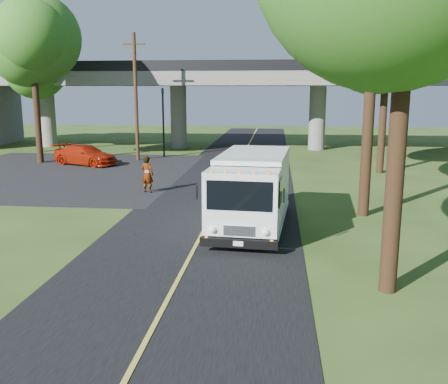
# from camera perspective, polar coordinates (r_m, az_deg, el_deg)

# --- Properties ---
(ground) EXTENTS (120.00, 120.00, 0.00)m
(ground) POSITION_cam_1_polar(r_m,az_deg,el_deg) (12.78, -6.28, -11.87)
(ground) COLOR #2D491A
(ground) RESTS_ON ground
(road) EXTENTS (7.00, 90.00, 0.02)m
(road) POSITION_cam_1_polar(r_m,az_deg,el_deg) (22.18, -0.83, -1.59)
(road) COLOR black
(road) RESTS_ON ground
(parking_lot) EXTENTS (16.00, 18.00, 0.01)m
(parking_lot) POSITION_cam_1_polar(r_m,az_deg,el_deg) (32.82, -18.53, 2.13)
(parking_lot) COLOR black
(parking_lot) RESTS_ON ground
(lane_line) EXTENTS (0.12, 90.00, 0.01)m
(lane_line) POSITION_cam_1_polar(r_m,az_deg,el_deg) (22.18, -0.83, -1.54)
(lane_line) COLOR gold
(lane_line) RESTS_ON road
(overpass) EXTENTS (54.00, 10.00, 7.30)m
(overpass) POSITION_cam_1_polar(r_m,az_deg,el_deg) (43.52, 2.66, 10.93)
(overpass) COLOR slate
(overpass) RESTS_ON ground
(traffic_signal) EXTENTS (0.18, 0.22, 5.20)m
(traffic_signal) POSITION_cam_1_polar(r_m,az_deg,el_deg) (38.46, -6.97, 8.75)
(traffic_signal) COLOR black
(traffic_signal) RESTS_ON ground
(utility_pole) EXTENTS (1.60, 0.26, 9.00)m
(utility_pole) POSITION_cam_1_polar(r_m,az_deg,el_deg) (36.85, -10.04, 10.70)
(utility_pole) COLOR #472D19
(utility_pole) RESTS_ON ground
(tree_right_far) EXTENTS (5.77, 5.67, 10.99)m
(tree_right_far) POSITION_cam_1_polar(r_m,az_deg,el_deg) (32.13, 18.70, 16.80)
(tree_right_far) COLOR #382314
(tree_right_far) RESTS_ON ground
(tree_left_lot) EXTENTS (5.60, 5.50, 10.50)m
(tree_left_lot) POSITION_cam_1_polar(r_m,az_deg,el_deg) (37.20, -20.90, 15.25)
(tree_left_lot) COLOR #382314
(tree_left_lot) RESTS_ON ground
(tree_left_far) EXTENTS (5.26, 5.16, 9.89)m
(tree_left_far) POSITION_cam_1_polar(r_m,az_deg,el_deg) (43.86, -20.86, 14.00)
(tree_left_far) COLOR #382314
(tree_left_far) RESTS_ON ground
(step_van) EXTENTS (2.92, 6.74, 2.76)m
(step_van) POSITION_cam_1_polar(r_m,az_deg,el_deg) (18.44, 3.22, 0.41)
(step_van) COLOR white
(step_van) RESTS_ON ground
(red_sedan) EXTENTS (5.10, 3.53, 1.37)m
(red_sedan) POSITION_cam_1_polar(r_m,az_deg,el_deg) (35.53, -15.56, 4.10)
(red_sedan) COLOR #AC210A
(red_sedan) RESTS_ON ground
(pedestrian) EXTENTS (0.77, 0.62, 1.84)m
(pedestrian) POSITION_cam_1_polar(r_m,az_deg,el_deg) (25.19, -8.76, 1.99)
(pedestrian) COLOR gray
(pedestrian) RESTS_ON ground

